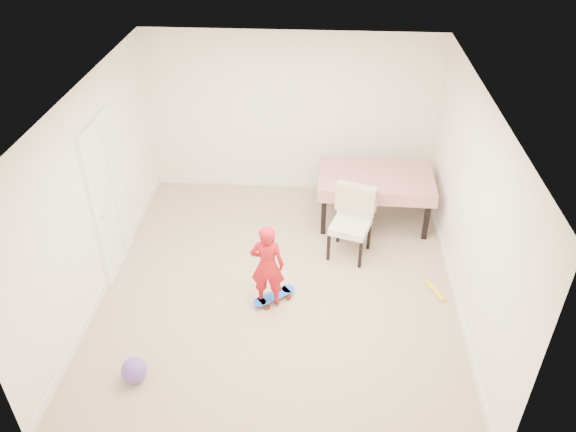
# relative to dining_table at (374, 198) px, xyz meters

# --- Properties ---
(ground) EXTENTS (5.00, 5.00, 0.00)m
(ground) POSITION_rel_dining_table_xyz_m (-1.30, -1.61, -0.39)
(ground) COLOR tan
(ground) RESTS_ON ground
(ceiling) EXTENTS (4.50, 5.00, 0.04)m
(ceiling) POSITION_rel_dining_table_xyz_m (-1.30, -1.61, 2.19)
(ceiling) COLOR white
(ceiling) RESTS_ON wall_back
(wall_back) EXTENTS (4.50, 0.04, 2.60)m
(wall_back) POSITION_rel_dining_table_xyz_m (-1.30, 0.87, 0.91)
(wall_back) COLOR white
(wall_back) RESTS_ON ground
(wall_front) EXTENTS (4.50, 0.04, 2.60)m
(wall_front) POSITION_rel_dining_table_xyz_m (-1.30, -4.09, 0.91)
(wall_front) COLOR white
(wall_front) RESTS_ON ground
(wall_left) EXTENTS (0.04, 5.00, 2.60)m
(wall_left) POSITION_rel_dining_table_xyz_m (-3.53, -1.61, 0.91)
(wall_left) COLOR white
(wall_left) RESTS_ON ground
(wall_right) EXTENTS (0.04, 5.00, 2.60)m
(wall_right) POSITION_rel_dining_table_xyz_m (0.93, -1.61, 0.91)
(wall_right) COLOR white
(wall_right) RESTS_ON ground
(door) EXTENTS (0.11, 0.94, 2.11)m
(door) POSITION_rel_dining_table_xyz_m (-3.52, -1.31, 0.63)
(door) COLOR white
(door) RESTS_ON ground
(baseboard_back) EXTENTS (4.50, 0.02, 0.12)m
(baseboard_back) POSITION_rel_dining_table_xyz_m (-1.30, 0.88, -0.33)
(baseboard_back) COLOR white
(baseboard_back) RESTS_ON ground
(baseboard_left) EXTENTS (0.02, 5.00, 0.12)m
(baseboard_left) POSITION_rel_dining_table_xyz_m (-3.54, -1.61, -0.33)
(baseboard_left) COLOR white
(baseboard_left) RESTS_ON ground
(baseboard_right) EXTENTS (0.02, 5.00, 0.12)m
(baseboard_right) POSITION_rel_dining_table_xyz_m (0.94, -1.61, -0.33)
(baseboard_right) COLOR white
(baseboard_right) RESTS_ON ground
(dining_table) EXTENTS (1.69, 1.08, 0.78)m
(dining_table) POSITION_rel_dining_table_xyz_m (0.00, 0.00, 0.00)
(dining_table) COLOR #B22009
(dining_table) RESTS_ON ground
(dining_chair) EXTENTS (0.72, 0.77, 1.01)m
(dining_chair) POSITION_rel_dining_table_xyz_m (-0.38, -0.89, 0.11)
(dining_chair) COLOR white
(dining_chair) RESTS_ON ground
(skateboard) EXTENTS (0.59, 0.53, 0.09)m
(skateboard) POSITION_rel_dining_table_xyz_m (-1.34, -1.92, -0.35)
(skateboard) COLOR blue
(skateboard) RESTS_ON ground
(child) EXTENTS (0.42, 0.28, 1.14)m
(child) POSITION_rel_dining_table_xyz_m (-1.41, -1.98, 0.18)
(child) COLOR red
(child) RESTS_ON ground
(balloon) EXTENTS (0.28, 0.28, 0.28)m
(balloon) POSITION_rel_dining_table_xyz_m (-2.72, -3.27, -0.25)
(balloon) COLOR #684AB2
(balloon) RESTS_ON ground
(foam_toy) EXTENTS (0.22, 0.39, 0.06)m
(foam_toy) POSITION_rel_dining_table_xyz_m (0.72, -1.63, -0.36)
(foam_toy) COLOR yellow
(foam_toy) RESTS_ON ground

